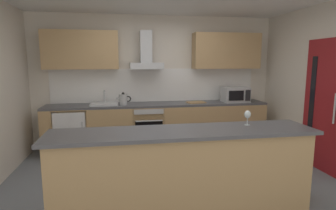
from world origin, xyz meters
name	(u,v)px	position (x,y,z in m)	size (l,w,h in m)	color
ground	(174,183)	(0.00, 0.00, -0.01)	(5.81, 4.80, 0.02)	slate
wall_back	(156,81)	(0.00, 1.96, 1.30)	(5.81, 0.12, 2.60)	silver
wall_right	(335,89)	(2.46, 0.00, 1.30)	(0.12, 4.80, 2.60)	silver
backsplash_tile	(156,85)	(0.00, 1.89, 1.23)	(4.09, 0.02, 0.66)	white
counter_back	(158,126)	(0.00, 1.58, 0.45)	(4.23, 0.60, 0.90)	tan
counter_island	(183,170)	(-0.03, -0.74, 0.48)	(2.98, 0.64, 0.95)	tan
upper_cabinets	(157,51)	(0.00, 1.73, 1.91)	(4.18, 0.32, 0.70)	tan
side_door	(323,105)	(2.39, 0.11, 1.03)	(0.08, 0.85, 2.05)	maroon
oven	(148,126)	(-0.22, 1.55, 0.46)	(0.60, 0.62, 0.80)	slate
refrigerator	(72,131)	(-1.61, 1.55, 0.43)	(0.58, 0.60, 0.85)	white
microwave	(235,94)	(1.55, 1.52, 1.05)	(0.50, 0.38, 0.30)	#B7BABC
sink	(104,103)	(-1.02, 1.56, 0.93)	(0.50, 0.40, 0.26)	silver
kettle	(123,99)	(-0.66, 1.52, 1.01)	(0.29, 0.15, 0.24)	#B7BABC
range_hood	(146,57)	(-0.22, 1.68, 1.79)	(0.62, 0.45, 0.72)	#B7BABC
wine_glass	(248,115)	(0.77, -0.62, 1.07)	(0.08, 0.08, 0.18)	silver
chopping_board	(196,102)	(0.74, 1.53, 0.91)	(0.34, 0.22, 0.02)	tan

